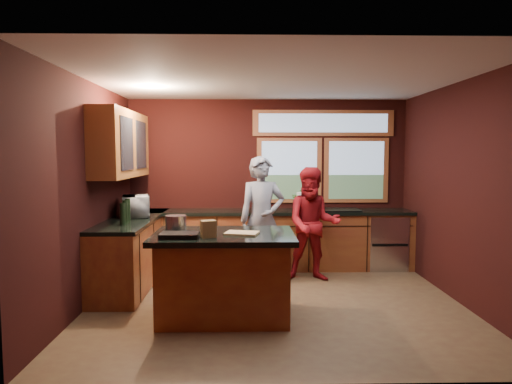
{
  "coord_description": "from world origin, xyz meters",
  "views": [
    {
      "loc": [
        -0.36,
        -5.46,
        1.82
      ],
      "look_at": [
        -0.23,
        0.4,
        1.33
      ],
      "focal_mm": 32.0,
      "sensor_mm": 36.0,
      "label": 1
    }
  ],
  "objects_px": {
    "person_grey": "(262,220)",
    "stock_pot": "(176,223)",
    "island": "(224,275)",
    "person_red": "(313,224)",
    "cutting_board": "(242,233)"
  },
  "relations": [
    {
      "from": "person_red",
      "to": "stock_pot",
      "type": "distance_m",
      "value": 2.2
    },
    {
      "from": "island",
      "to": "stock_pot",
      "type": "relative_size",
      "value": 6.46
    },
    {
      "from": "island",
      "to": "stock_pot",
      "type": "distance_m",
      "value": 0.8
    },
    {
      "from": "person_grey",
      "to": "stock_pot",
      "type": "height_order",
      "value": "person_grey"
    },
    {
      "from": "person_grey",
      "to": "cutting_board",
      "type": "xyz_separation_m",
      "value": [
        -0.27,
        -1.45,
        0.06
      ]
    },
    {
      "from": "person_grey",
      "to": "stock_pot",
      "type": "relative_size",
      "value": 7.44
    },
    {
      "from": "island",
      "to": "person_red",
      "type": "xyz_separation_m",
      "value": [
        1.21,
        1.46,
        0.34
      ]
    },
    {
      "from": "person_grey",
      "to": "cutting_board",
      "type": "height_order",
      "value": "person_grey"
    },
    {
      "from": "island",
      "to": "cutting_board",
      "type": "relative_size",
      "value": 4.43
    },
    {
      "from": "stock_pot",
      "to": "island",
      "type": "bearing_deg",
      "value": -15.26
    },
    {
      "from": "island",
      "to": "person_grey",
      "type": "xyz_separation_m",
      "value": [
        0.47,
        1.4,
        0.41
      ]
    },
    {
      "from": "cutting_board",
      "to": "stock_pot",
      "type": "bearing_deg",
      "value": 165.07
    },
    {
      "from": "person_red",
      "to": "cutting_board",
      "type": "bearing_deg",
      "value": -118.69
    },
    {
      "from": "person_grey",
      "to": "cutting_board",
      "type": "relative_size",
      "value": 5.1
    },
    {
      "from": "person_red",
      "to": "cutting_board",
      "type": "xyz_separation_m",
      "value": [
        -1.01,
        -1.51,
        0.14
      ]
    }
  ]
}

